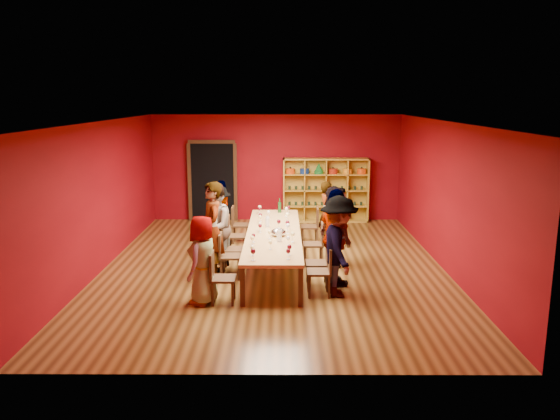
# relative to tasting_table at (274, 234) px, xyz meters

# --- Properties ---
(room_shell) EXTENTS (7.10, 9.10, 3.04)m
(room_shell) POSITION_rel_tasting_table_xyz_m (0.00, 0.00, 0.80)
(room_shell) COLOR #4F3314
(room_shell) RESTS_ON ground
(tasting_table) EXTENTS (1.10, 4.50, 0.75)m
(tasting_table) POSITION_rel_tasting_table_xyz_m (0.00, 0.00, 0.00)
(tasting_table) COLOR tan
(tasting_table) RESTS_ON ground
(doorway) EXTENTS (1.40, 0.17, 2.30)m
(doorway) POSITION_rel_tasting_table_xyz_m (-1.80, 4.43, 0.42)
(doorway) COLOR black
(doorway) RESTS_ON ground
(shelving_unit) EXTENTS (2.40, 0.40, 1.80)m
(shelving_unit) POSITION_rel_tasting_table_xyz_m (1.40, 4.32, 0.28)
(shelving_unit) COLOR #B58D28
(shelving_unit) RESTS_ON ground
(chair_person_left_0) EXTENTS (0.42, 0.42, 0.89)m
(chair_person_left_0) POSITION_rel_tasting_table_xyz_m (-0.91, -2.00, -0.20)
(chair_person_left_0) COLOR #321E10
(chair_person_left_0) RESTS_ON ground
(person_left_0) EXTENTS (0.61, 0.83, 1.53)m
(person_left_0) POSITION_rel_tasting_table_xyz_m (-1.17, -2.00, 0.06)
(person_left_0) COLOR #504F55
(person_left_0) RESTS_ON ground
(chair_person_left_1) EXTENTS (0.42, 0.42, 0.89)m
(chair_person_left_1) POSITION_rel_tasting_table_xyz_m (-0.91, -0.68, -0.20)
(chair_person_left_1) COLOR #321E10
(chair_person_left_1) RESTS_ON ground
(person_left_1) EXTENTS (0.67, 0.80, 1.90)m
(person_left_1) POSITION_rel_tasting_table_xyz_m (-1.18, -0.68, 0.25)
(person_left_1) COLOR #5172A6
(person_left_1) RESTS_ON ground
(chair_person_left_2) EXTENTS (0.42, 0.42, 0.89)m
(chair_person_left_2) POSITION_rel_tasting_table_xyz_m (-0.91, -0.19, -0.20)
(chair_person_left_2) COLOR #321E10
(chair_person_left_2) RESTS_ON ground
(person_left_2) EXTENTS (0.57, 0.92, 1.79)m
(person_left_2) POSITION_rel_tasting_table_xyz_m (-1.19, -0.19, 0.20)
(person_left_2) COLOR #5D87C1
(person_left_2) RESTS_ON ground
(chair_person_left_3) EXTENTS (0.42, 0.42, 0.89)m
(chair_person_left_3) POSITION_rel_tasting_table_xyz_m (-0.91, 0.89, -0.20)
(chair_person_left_3) COLOR #321E10
(chair_person_left_3) RESTS_ON ground
(person_left_3) EXTENTS (0.65, 1.09, 1.57)m
(person_left_3) POSITION_rel_tasting_table_xyz_m (-1.24, 0.89, 0.09)
(person_left_3) COLOR #567BB2
(person_left_3) RESTS_ON ground
(chair_person_left_4) EXTENTS (0.42, 0.42, 0.89)m
(chair_person_left_4) POSITION_rel_tasting_table_xyz_m (-0.91, 1.97, -0.20)
(chair_person_left_4) COLOR #321E10
(chair_person_left_4) RESTS_ON ground
(person_left_4) EXTENTS (0.69, 0.98, 1.53)m
(person_left_4) POSITION_rel_tasting_table_xyz_m (-1.29, 1.97, 0.07)
(person_left_4) COLOR #537CAB
(person_left_4) RESTS_ON ground
(chair_person_right_0) EXTENTS (0.42, 0.42, 0.89)m
(chair_person_right_0) POSITION_rel_tasting_table_xyz_m (0.91, -1.64, -0.20)
(chair_person_right_0) COLOR #321E10
(chair_person_right_0) RESTS_ON ground
(person_right_0) EXTENTS (0.57, 1.20, 1.80)m
(person_right_0) POSITION_rel_tasting_table_xyz_m (1.17, -1.64, 0.20)
(person_right_0) COLOR #C68593
(person_right_0) RESTS_ON ground
(chair_person_right_1) EXTENTS (0.42, 0.42, 0.89)m
(chair_person_right_1) POSITION_rel_tasting_table_xyz_m (0.91, -1.12, -0.20)
(chair_person_right_1) COLOR #321E10
(chair_person_right_1) RESTS_ON ground
(person_right_1) EXTENTS (0.85, 1.18, 1.84)m
(person_right_1) POSITION_rel_tasting_table_xyz_m (1.16, -1.12, 0.22)
(person_right_1) COLOR tan
(person_right_1) RESTS_ON ground
(chair_person_right_2) EXTENTS (0.42, 0.42, 0.89)m
(chair_person_right_2) POSITION_rel_tasting_table_xyz_m (0.91, 0.21, -0.20)
(chair_person_right_2) COLOR #321E10
(chair_person_right_2) RESTS_ON ground
(person_right_2) EXTENTS (0.80, 1.62, 1.68)m
(person_right_2) POSITION_rel_tasting_table_xyz_m (1.30, 0.21, 0.14)
(person_right_2) COLOR silver
(person_right_2) RESTS_ON ground
(chair_person_right_4) EXTENTS (0.42, 0.42, 0.89)m
(chair_person_right_4) POSITION_rel_tasting_table_xyz_m (0.91, 1.81, -0.20)
(chair_person_right_4) COLOR #321E10
(chair_person_right_4) RESTS_ON ground
(person_right_4) EXTENTS (0.51, 0.63, 1.53)m
(person_right_4) POSITION_rel_tasting_table_xyz_m (1.24, 1.81, 0.07)
(person_right_4) COLOR #547CAE
(person_right_4) RESTS_ON ground
(wine_glass_0) EXTENTS (0.07, 0.07, 0.19)m
(wine_glass_0) POSITION_rel_tasting_table_xyz_m (-0.29, 0.11, 0.19)
(wine_glass_0) COLOR white
(wine_glass_0) RESTS_ON tasting_table
(wine_glass_1) EXTENTS (0.07, 0.07, 0.18)m
(wine_glass_1) POSITION_rel_tasting_table_xyz_m (0.29, -1.01, 0.18)
(wine_glass_1) COLOR white
(wine_glass_1) RESTS_ON tasting_table
(wine_glass_2) EXTENTS (0.08, 0.08, 0.21)m
(wine_glass_2) POSITION_rel_tasting_table_xyz_m (0.38, -0.79, 0.20)
(wine_glass_2) COLOR white
(wine_glass_2) RESTS_ON tasting_table
(wine_glass_3) EXTENTS (0.09, 0.09, 0.22)m
(wine_glass_3) POSITION_rel_tasting_table_xyz_m (0.29, 0.14, 0.21)
(wine_glass_3) COLOR white
(wine_glass_3) RESTS_ON tasting_table
(wine_glass_4) EXTENTS (0.07, 0.07, 0.18)m
(wine_glass_4) POSITION_rel_tasting_table_xyz_m (-0.04, -1.31, 0.18)
(wine_glass_4) COLOR white
(wine_glass_4) RESTS_ON tasting_table
(wine_glass_5) EXTENTS (0.07, 0.07, 0.18)m
(wine_glass_5) POSITION_rel_tasting_table_xyz_m (0.33, 1.86, 0.18)
(wine_glass_5) COLOR white
(wine_glass_5) RESTS_ON tasting_table
(wine_glass_6) EXTENTS (0.07, 0.07, 0.18)m
(wine_glass_6) POSITION_rel_tasting_table_xyz_m (-0.13, 1.34, 0.18)
(wine_glass_6) COLOR white
(wine_glass_6) RESTS_ON tasting_table
(wine_glass_7) EXTENTS (0.08, 0.08, 0.19)m
(wine_glass_7) POSITION_rel_tasting_table_xyz_m (0.28, -1.92, 0.19)
(wine_glass_7) COLOR white
(wine_glass_7) RESTS_ON tasting_table
(wine_glass_8) EXTENTS (0.07, 0.07, 0.18)m
(wine_glass_8) POSITION_rel_tasting_table_xyz_m (0.27, 0.90, 0.18)
(wine_glass_8) COLOR white
(wine_glass_8) RESTS_ON tasting_table
(wine_glass_9) EXTENTS (0.08, 0.08, 0.19)m
(wine_glass_9) POSITION_rel_tasting_table_xyz_m (-0.34, -1.71, 0.19)
(wine_glass_9) COLOR white
(wine_glass_9) RESTS_ON tasting_table
(wine_glass_10) EXTENTS (0.07, 0.07, 0.18)m
(wine_glass_10) POSITION_rel_tasting_table_xyz_m (-0.37, -0.81, 0.18)
(wine_glass_10) COLOR white
(wine_glass_10) RESTS_ON tasting_table
(wine_glass_11) EXTENTS (0.08, 0.08, 0.19)m
(wine_glass_11) POSITION_rel_tasting_table_xyz_m (-0.36, 1.69, 0.19)
(wine_glass_11) COLOR white
(wine_glass_11) RESTS_ON tasting_table
(wine_glass_12) EXTENTS (0.08, 0.08, 0.19)m
(wine_glass_12) POSITION_rel_tasting_table_xyz_m (-0.31, 0.95, 0.19)
(wine_glass_12) COLOR white
(wine_glass_12) RESTS_ON tasting_table
(wine_glass_13) EXTENTS (0.08, 0.08, 0.21)m
(wine_glass_13) POSITION_rel_tasting_table_xyz_m (0.11, 0.27, 0.20)
(wine_glass_13) COLOR white
(wine_glass_13) RESTS_ON tasting_table
(wine_glass_14) EXTENTS (0.07, 0.07, 0.18)m
(wine_glass_14) POSITION_rel_tasting_table_xyz_m (-0.31, 0.81, 0.18)
(wine_glass_14) COLOR white
(wine_glass_14) RESTS_ON tasting_table
(wine_glass_15) EXTENTS (0.08, 0.08, 0.19)m
(wine_glass_15) POSITION_rel_tasting_table_xyz_m (-0.27, -0.05, 0.19)
(wine_glass_15) COLOR white
(wine_glass_15) RESTS_ON tasting_table
(wine_glass_16) EXTENTS (0.08, 0.08, 0.19)m
(wine_glass_16) POSITION_rel_tasting_table_xyz_m (-0.38, -1.03, 0.19)
(wine_glass_16) COLOR white
(wine_glass_16) RESTS_ON tasting_table
(wine_glass_17) EXTENTS (0.09, 0.09, 0.21)m
(wine_glass_17) POSITION_rel_tasting_table_xyz_m (-0.31, -2.00, 0.21)
(wine_glass_17) COLOR white
(wine_glass_17) RESTS_ON tasting_table
(wine_glass_18) EXTENTS (0.07, 0.07, 0.18)m
(wine_glass_18) POSITION_rel_tasting_table_xyz_m (0.28, 1.70, 0.18)
(wine_glass_18) COLOR white
(wine_glass_18) RESTS_ON tasting_table
(wine_glass_19) EXTENTS (0.08, 0.08, 0.20)m
(wine_glass_19) POSITION_rel_tasting_table_xyz_m (-0.36, 1.82, 0.20)
(wine_glass_19) COLOR white
(wine_glass_19) RESTS_ON tasting_table
(wine_glass_20) EXTENTS (0.09, 0.09, 0.22)m
(wine_glass_20) POSITION_rel_tasting_table_xyz_m (0.29, -0.13, 0.21)
(wine_glass_20) COLOR white
(wine_glass_20) RESTS_ON tasting_table
(wine_glass_21) EXTENTS (0.07, 0.07, 0.18)m
(wine_glass_21) POSITION_rel_tasting_table_xyz_m (-0.07, -0.54, 0.18)
(wine_glass_21) COLOR white
(wine_glass_21) RESTS_ON tasting_table
(wine_glass_22) EXTENTS (0.08, 0.08, 0.20)m
(wine_glass_22) POSITION_rel_tasting_table_xyz_m (0.30, -1.69, 0.20)
(wine_glass_22) COLOR white
(wine_glass_22) RESTS_ON tasting_table
(wine_glass_23) EXTENTS (0.09, 0.09, 0.22)m
(wine_glass_23) POSITION_rel_tasting_table_xyz_m (0.29, 0.90, 0.21)
(wine_glass_23) COLOR white
(wine_glass_23) RESTS_ON tasting_table
(spittoon_bowl) EXTENTS (0.30, 0.30, 0.17)m
(spittoon_bowl) POSITION_rel_tasting_table_xyz_m (0.10, -0.31, 0.12)
(spittoon_bowl) COLOR #BBBEC2
(spittoon_bowl) RESTS_ON tasting_table
(carafe_a) EXTENTS (0.12, 0.12, 0.24)m
(carafe_a) POSITION_rel_tasting_table_xyz_m (-0.14, 0.46, 0.16)
(carafe_a) COLOR white
(carafe_a) RESTS_ON tasting_table
(carafe_b) EXTENTS (0.13, 0.13, 0.26)m
(carafe_b) POSITION_rel_tasting_table_xyz_m (0.12, -0.72, 0.17)
(carafe_b) COLOR white
(carafe_b) RESTS_ON tasting_table
(wine_bottle) EXTENTS (0.10, 0.10, 0.35)m
(wine_bottle) POSITION_rel_tasting_table_xyz_m (0.11, 1.95, 0.18)
(wine_bottle) COLOR #143817
(wine_bottle) RESTS_ON tasting_table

